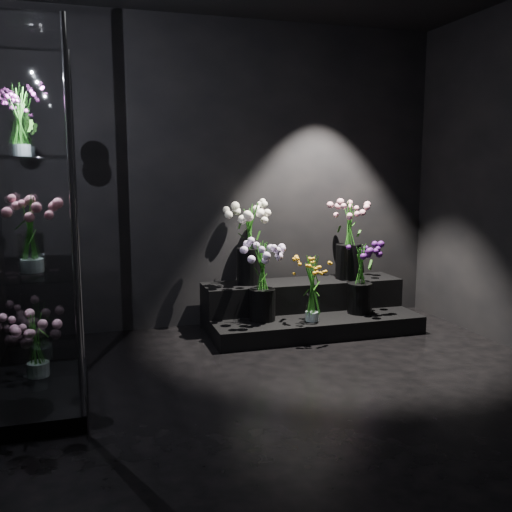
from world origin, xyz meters
name	(u,v)px	position (x,y,z in m)	size (l,w,h in m)	color
floor	(312,403)	(0.00, 0.00, 0.00)	(4.00, 4.00, 0.00)	black
wall_back	(232,176)	(0.00, 2.00, 1.40)	(4.00, 4.00, 0.00)	black
display_riser	(307,309)	(0.61, 1.62, 0.17)	(1.89, 0.84, 0.42)	black
display_case	(25,227)	(-1.67, 0.48, 1.13)	(0.61, 1.02, 2.25)	black
bouquet_orange_bells	(313,288)	(0.52, 1.28, 0.45)	(0.26, 0.26, 0.57)	white
bouquet_lilac	(262,276)	(0.12, 1.43, 0.55)	(0.38, 0.38, 0.69)	black
bouquet_purple	(360,273)	(1.04, 1.41, 0.53)	(0.37, 0.37, 0.64)	black
bouquet_cream_roses	(250,237)	(0.10, 1.76, 0.85)	(0.49, 0.49, 0.74)	black
bouquet_pink_roses	(349,233)	(1.07, 1.73, 0.85)	(0.40, 0.40, 0.75)	black
bouquet_case_pink	(30,231)	(-1.63, 0.31, 1.11)	(0.36, 0.36, 0.45)	white
bouquet_case_magenta	(20,122)	(-1.68, 0.66, 1.75)	(0.27, 0.27, 0.41)	white
bouquet_case_base_pink	(37,343)	(-1.67, 0.71, 0.33)	(0.42, 0.42, 0.42)	white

